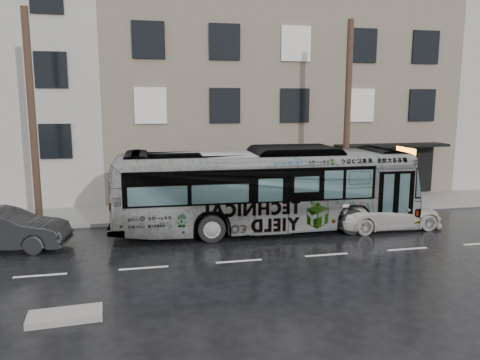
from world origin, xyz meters
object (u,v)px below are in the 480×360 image
object	(u,v)px
utility_pole_rear	(32,120)
bus	(265,189)
dark_sedan	(2,229)
white_sedan	(385,212)
sign_post	(366,185)
utility_pole_front	(347,118)

from	to	relation	value
utility_pole_rear	bus	size ratio (longest dim) A/B	0.71
utility_pole_rear	dark_sedan	world-z (taller)	utility_pole_rear
white_sedan	bus	bearing A→B (deg)	80.84
sign_post	white_sedan	bearing A→B (deg)	-100.38
bus	sign_post	bearing A→B (deg)	-67.50
utility_pole_rear	white_sedan	world-z (taller)	utility_pole_rear
utility_pole_front	sign_post	distance (m)	3.48
utility_pole_front	bus	distance (m)	5.85
bus	dark_sedan	xyz separation A→B (m)	(-10.14, -0.53, -1.01)
utility_pole_rear	utility_pole_front	bearing A→B (deg)	0.00
utility_pole_rear	dark_sedan	size ratio (longest dim) A/B	1.93
utility_pole_front	sign_post	bearing A→B (deg)	0.00
utility_pole_rear	sign_post	xyz separation A→B (m)	(15.10, 0.00, -3.30)
utility_pole_front	dark_sedan	bearing A→B (deg)	-169.55
utility_pole_front	white_sedan	xyz separation A→B (m)	(0.56, -2.95, -3.94)
sign_post	utility_pole_rear	bearing A→B (deg)	180.00
white_sedan	utility_pole_front	bearing A→B (deg)	9.93
white_sedan	dark_sedan	xyz separation A→B (m)	(-15.30, 0.23, 0.06)
bus	dark_sedan	size ratio (longest dim) A/B	2.73
sign_post	white_sedan	size ratio (longest dim) A/B	0.49
utility_pole_rear	bus	distance (m)	10.08
sign_post	dark_sedan	bearing A→B (deg)	-170.26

